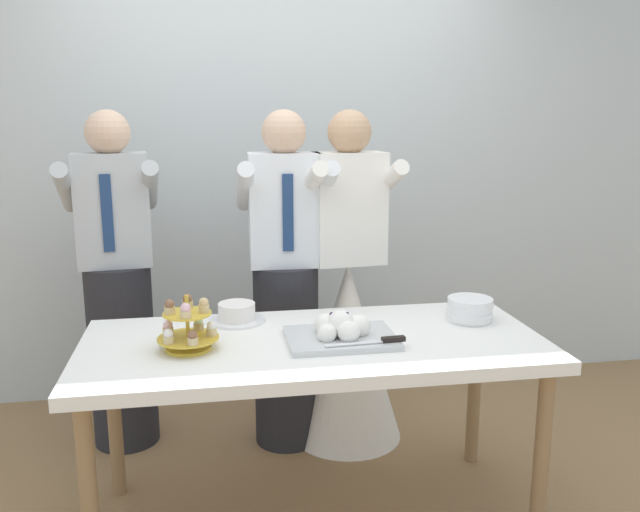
% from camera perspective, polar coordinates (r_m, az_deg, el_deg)
% --- Properties ---
extents(rear_wall, '(5.20, 0.10, 2.90)m').
position_cam_1_polar(rear_wall, '(3.86, -4.02, 9.44)').
color(rear_wall, silver).
rests_on(rear_wall, ground_plane).
extents(dessert_table, '(1.80, 0.80, 0.78)m').
position_cam_1_polar(dessert_table, '(2.61, -0.53, -8.80)').
color(dessert_table, white).
rests_on(dessert_table, ground_plane).
extents(cupcake_stand, '(0.23, 0.23, 0.21)m').
position_cam_1_polar(cupcake_stand, '(2.50, -11.43, -6.18)').
color(cupcake_stand, gold).
rests_on(cupcake_stand, dessert_table).
extents(main_cake_tray, '(0.44, 0.31, 0.12)m').
position_cam_1_polar(main_cake_tray, '(2.55, 1.88, -6.56)').
color(main_cake_tray, silver).
rests_on(main_cake_tray, dessert_table).
extents(plate_stack, '(0.19, 0.20, 0.10)m').
position_cam_1_polar(plate_stack, '(2.87, 12.89, -4.54)').
color(plate_stack, white).
rests_on(plate_stack, dessert_table).
extents(round_cake, '(0.24, 0.24, 0.08)m').
position_cam_1_polar(round_cake, '(2.81, -7.25, -4.98)').
color(round_cake, white).
rests_on(round_cake, dessert_table).
extents(person_groom, '(0.47, 0.50, 1.66)m').
position_cam_1_polar(person_groom, '(3.23, -3.00, -3.77)').
color(person_groom, '#232328').
rests_on(person_groom, ground_plane).
extents(person_bride, '(0.56, 0.56, 1.66)m').
position_cam_1_polar(person_bride, '(3.32, 2.41, -6.26)').
color(person_bride, white).
rests_on(person_bride, ground_plane).
extents(person_guest, '(0.51, 0.53, 1.66)m').
position_cam_1_polar(person_guest, '(3.36, -17.11, -3.66)').
color(person_guest, '#232328').
rests_on(person_guest, ground_plane).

